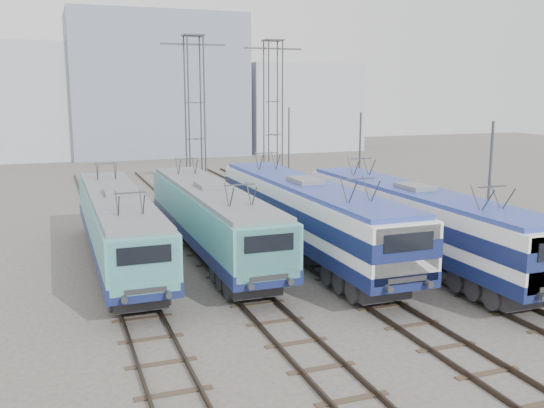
{
  "coord_description": "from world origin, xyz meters",
  "views": [
    {
      "loc": [
        -9.55,
        -19.55,
        8.27
      ],
      "look_at": [
        0.18,
        7.0,
        3.0
      ],
      "focal_mm": 40.0,
      "sensor_mm": 36.0,
      "label": 1
    }
  ],
  "objects": [
    {
      "name": "ground",
      "position": [
        0.0,
        0.0,
        0.0
      ],
      "size": [
        160.0,
        160.0,
        0.0
      ],
      "primitive_type": "plane",
      "color": "#514C47"
    },
    {
      "name": "catenary_tower_west",
      "position": [
        0.0,
        22.0,
        6.64
      ],
      "size": [
        4.5,
        1.2,
        12.0
      ],
      "color": "#3F4247",
      "rests_on": "ground"
    },
    {
      "name": "building_west",
      "position": [
        -14.0,
        62.0,
        7.0
      ],
      "size": [
        18.0,
        12.0,
        14.0
      ],
      "primitive_type": "cube",
      "color": "#A7ADB9",
      "rests_on": "ground"
    },
    {
      "name": "locomotive_far_left",
      "position": [
        -6.75,
        9.19,
        2.14
      ],
      "size": [
        2.71,
        17.12,
        3.22
      ],
      "color": "#141E50",
      "rests_on": "ground"
    },
    {
      "name": "platform",
      "position": [
        10.2,
        8.0,
        0.15
      ],
      "size": [
        4.0,
        70.0,
        0.3
      ],
      "primitive_type": "cube",
      "color": "#9E9E99",
      "rests_on": "ground"
    },
    {
      "name": "building_center",
      "position": [
        4.0,
        62.0,
        9.0
      ],
      "size": [
        22.0,
        14.0,
        18.0
      ],
      "primitive_type": "cube",
      "color": "gray",
      "rests_on": "ground"
    },
    {
      "name": "mast_rear",
      "position": [
        8.6,
        26.0,
        3.5
      ],
      "size": [
        0.12,
        0.12,
        7.0
      ],
      "primitive_type": "cylinder",
      "color": "#3F4247",
      "rests_on": "ground"
    },
    {
      "name": "locomotive_far_right",
      "position": [
        6.75,
        4.82,
        2.3
      ],
      "size": [
        2.84,
        17.99,
        3.38
      ],
      "color": "#141E50",
      "rests_on": "ground"
    },
    {
      "name": "mast_front",
      "position": [
        8.6,
        2.0,
        3.5
      ],
      "size": [
        0.12,
        0.12,
        7.0
      ],
      "primitive_type": "cylinder",
      "color": "#3F4247",
      "rests_on": "ground"
    },
    {
      "name": "catenary_tower_east",
      "position": [
        6.5,
        24.0,
        6.64
      ],
      "size": [
        4.5,
        1.2,
        12.0
      ],
      "color": "#3F4247",
      "rests_on": "ground"
    },
    {
      "name": "locomotive_center_right",
      "position": [
        2.25,
        7.63,
        2.38
      ],
      "size": [
        2.96,
        18.72,
        3.52
      ],
      "color": "#141E50",
      "rests_on": "ground"
    },
    {
      "name": "building_east",
      "position": [
        24.0,
        62.0,
        6.0
      ],
      "size": [
        16.0,
        12.0,
        12.0
      ],
      "primitive_type": "cube",
      "color": "#A7ADB9",
      "rests_on": "ground"
    },
    {
      "name": "mast_mid",
      "position": [
        8.6,
        14.0,
        3.5
      ],
      "size": [
        0.12,
        0.12,
        7.0
      ],
      "primitive_type": "cylinder",
      "color": "#3F4247",
      "rests_on": "ground"
    },
    {
      "name": "locomotive_center_left",
      "position": [
        -2.25,
        9.22,
        2.19
      ],
      "size": [
        2.77,
        17.51,
        3.3
      ],
      "color": "#141E50",
      "rests_on": "ground"
    }
  ]
}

